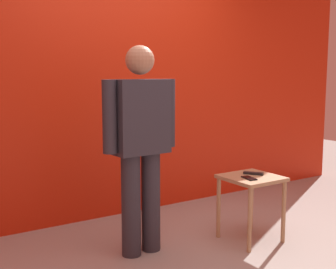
{
  "coord_description": "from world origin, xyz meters",
  "views": [
    {
      "loc": [
        -2.05,
        -2.48,
        1.43
      ],
      "look_at": [
        -0.08,
        0.55,
        0.93
      ],
      "focal_mm": 47.28,
      "sensor_mm": 36.0,
      "label": 1
    }
  ],
  "objects_px": {
    "side_table": "(251,188)",
    "cell_phone": "(249,178)",
    "tv_remote": "(253,173)",
    "standing_person": "(140,139)"
  },
  "relations": [
    {
      "from": "side_table",
      "to": "cell_phone",
      "type": "height_order",
      "value": "cell_phone"
    },
    {
      "from": "side_table",
      "to": "tv_remote",
      "type": "distance_m",
      "value": 0.13
    },
    {
      "from": "standing_person",
      "to": "cell_phone",
      "type": "height_order",
      "value": "standing_person"
    },
    {
      "from": "side_table",
      "to": "cell_phone",
      "type": "relative_size",
      "value": 3.92
    },
    {
      "from": "cell_phone",
      "to": "tv_remote",
      "type": "height_order",
      "value": "tv_remote"
    },
    {
      "from": "side_table",
      "to": "cell_phone",
      "type": "bearing_deg",
      "value": -145.05
    },
    {
      "from": "standing_person",
      "to": "side_table",
      "type": "distance_m",
      "value": 1.07
    },
    {
      "from": "standing_person",
      "to": "cell_phone",
      "type": "bearing_deg",
      "value": -21.71
    },
    {
      "from": "standing_person",
      "to": "side_table",
      "type": "height_order",
      "value": "standing_person"
    },
    {
      "from": "cell_phone",
      "to": "tv_remote",
      "type": "xyz_separation_m",
      "value": [
        0.14,
        0.1,
        0.01
      ]
    }
  ]
}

